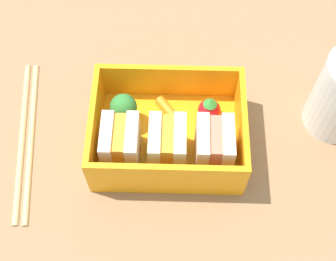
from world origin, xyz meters
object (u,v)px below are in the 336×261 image
object	(u,v)px
carrot_stick_far_left	(172,111)
broccoli_floret	(124,108)
sandwich_left	(214,146)
sandwich_center_left	(167,145)
sandwich_center	(121,144)
chopstick_pair	(25,140)
strawberry_far_left	(209,110)

from	to	relation	value
carrot_stick_far_left	broccoli_floret	distance (cm)	5.69
carrot_stick_far_left	broccoli_floret	world-z (taller)	broccoli_floret
sandwich_left	carrot_stick_far_left	size ratio (longest dim) A/B	1.45
sandwich_center_left	broccoli_floret	world-z (taller)	sandwich_center_left
sandwich_center_left	sandwich_center	xyz separation A→B (cm)	(4.77, 0.00, 0.00)
sandwich_left	sandwich_center	world-z (taller)	same
sandwich_center	chopstick_pair	xyz separation A→B (cm)	(11.17, -2.03, -3.57)
sandwich_left	broccoli_floret	world-z (taller)	sandwich_left
sandwich_center_left	sandwich_left	bearing A→B (deg)	180.00
broccoli_floret	chopstick_pair	size ratio (longest dim) A/B	0.21
sandwich_left	carrot_stick_far_left	distance (cm)	7.34
strawberry_far_left	carrot_stick_far_left	distance (cm)	4.23
broccoli_floret	sandwich_center_left	bearing A→B (deg)	137.95
strawberry_far_left	carrot_stick_far_left	world-z (taller)	strawberry_far_left
sandwich_center	strawberry_far_left	bearing A→B (deg)	-150.77
sandwich_center	chopstick_pair	size ratio (longest dim) A/B	0.27
sandwich_left	sandwich_center_left	bearing A→B (deg)	0.00
sandwich_left	strawberry_far_left	xyz separation A→B (cm)	(0.29, -5.18, -1.34)
carrot_stick_far_left	broccoli_floret	size ratio (longest dim) A/B	0.87
sandwich_center_left	carrot_stick_far_left	xyz separation A→B (cm)	(-0.35, -5.43, -2.17)
sandwich_center_left	sandwich_center	world-z (taller)	same
sandwich_center_left	chopstick_pair	size ratio (longest dim) A/B	0.27
sandwich_left	carrot_stick_far_left	world-z (taller)	sandwich_left
sandwich_center	broccoli_floret	size ratio (longest dim) A/B	1.27
sandwich_left	chopstick_pair	distance (cm)	21.12
sandwich_left	broccoli_floret	distance (cm)	10.54
strawberry_far_left	broccoli_floret	distance (cm)	9.44
sandwich_center_left	sandwich_center	size ratio (longest dim) A/B	1.00
strawberry_far_left	sandwich_center_left	bearing A→B (deg)	49.13
sandwich_center_left	broccoli_floret	bearing A→B (deg)	-42.05
chopstick_pair	broccoli_floret	bearing A→B (deg)	-168.18
sandwich_center	broccoli_floret	distance (cm)	4.36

